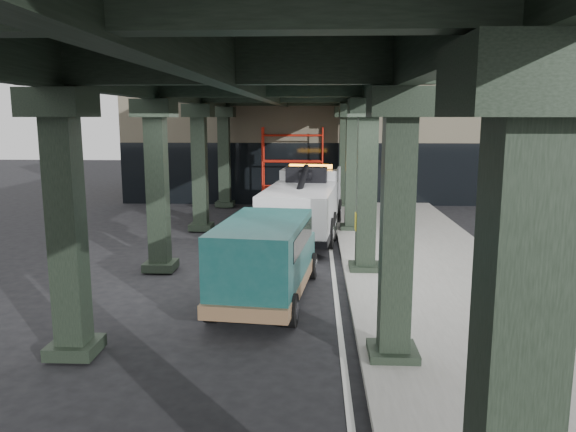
# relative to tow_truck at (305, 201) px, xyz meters

# --- Properties ---
(ground) EXTENTS (90.00, 90.00, 0.00)m
(ground) POSITION_rel_tow_truck_xyz_m (-0.77, -7.51, -1.32)
(ground) COLOR black
(ground) RESTS_ON ground
(sidewalk) EXTENTS (5.00, 40.00, 0.15)m
(sidewalk) POSITION_rel_tow_truck_xyz_m (3.73, -5.51, -1.25)
(sidewalk) COLOR gray
(sidewalk) RESTS_ON ground
(lane_stripe) EXTENTS (0.12, 38.00, 0.01)m
(lane_stripe) POSITION_rel_tow_truck_xyz_m (0.93, -5.51, -1.32)
(lane_stripe) COLOR silver
(lane_stripe) RESTS_ON ground
(viaduct) EXTENTS (7.40, 32.00, 6.40)m
(viaduct) POSITION_rel_tow_truck_xyz_m (-1.17, -5.51, 4.14)
(viaduct) COLOR black
(viaduct) RESTS_ON ground
(building) EXTENTS (22.00, 10.00, 8.00)m
(building) POSITION_rel_tow_truck_xyz_m (1.23, 12.49, 2.68)
(building) COLOR #C6B793
(building) RESTS_ON ground
(scaffolding) EXTENTS (3.08, 0.88, 4.00)m
(scaffolding) POSITION_rel_tow_truck_xyz_m (-0.77, 7.14, 0.78)
(scaffolding) COLOR red
(scaffolding) RESTS_ON ground
(tow_truck) EXTENTS (3.13, 8.46, 2.72)m
(tow_truck) POSITION_rel_tow_truck_xyz_m (0.00, 0.00, 0.00)
(tow_truck) COLOR black
(tow_truck) RESTS_ON ground
(towed_van) EXTENTS (2.51, 5.28, 2.07)m
(towed_van) POSITION_rel_tow_truck_xyz_m (-0.83, -8.07, -0.21)
(towed_van) COLOR #124140
(towed_van) RESTS_ON ground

